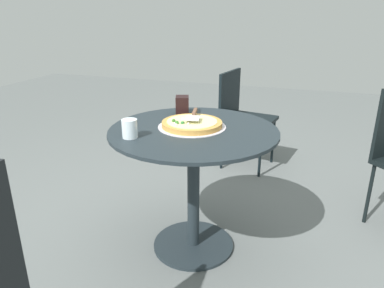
# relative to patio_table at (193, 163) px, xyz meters

# --- Properties ---
(ground_plane) EXTENTS (10.00, 10.00, 0.00)m
(ground_plane) POSITION_rel_patio_table_xyz_m (0.00, 0.00, -0.55)
(ground_plane) COLOR slate
(patio_table) EXTENTS (0.92, 0.92, 0.75)m
(patio_table) POSITION_rel_patio_table_xyz_m (0.00, 0.00, 0.00)
(patio_table) COLOR #212A2F
(patio_table) RESTS_ON ground
(pizza_on_tray) EXTENTS (0.37, 0.37, 0.05)m
(pizza_on_tray) POSITION_rel_patio_table_xyz_m (-0.02, 0.03, 0.22)
(pizza_on_tray) COLOR silver
(pizza_on_tray) RESTS_ON patio_table
(pizza_server) EXTENTS (0.10, 0.22, 0.02)m
(pizza_server) POSITION_rel_patio_table_xyz_m (-0.03, 0.08, 0.26)
(pizza_server) COLOR silver
(pizza_server) RESTS_ON pizza_on_tray
(drinking_cup) EXTENTS (0.08, 0.08, 0.09)m
(drinking_cup) POSITION_rel_patio_table_xyz_m (-0.26, -0.23, 0.25)
(drinking_cup) COLOR white
(drinking_cup) RESTS_ON patio_table
(napkin_dispenser) EXTENTS (0.10, 0.11, 0.11)m
(napkin_dispenser) POSITION_rel_patio_table_xyz_m (-0.16, 0.26, 0.26)
(napkin_dispenser) COLOR black
(napkin_dispenser) RESTS_ON patio_table
(patio_chair_corner) EXTENTS (0.49, 0.49, 0.86)m
(patio_chair_corner) POSITION_rel_patio_table_xyz_m (0.01, 1.33, -0.05)
(patio_chair_corner) COLOR black
(patio_chair_corner) RESTS_ON ground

